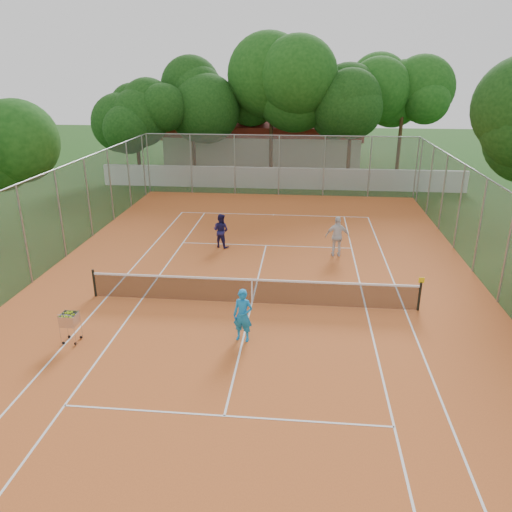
# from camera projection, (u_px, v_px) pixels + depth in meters

# --- Properties ---
(ground) EXTENTS (120.00, 120.00, 0.00)m
(ground) POSITION_uv_depth(u_px,v_px,m) (252.00, 303.00, 18.28)
(ground) COLOR #16380F
(ground) RESTS_ON ground
(court_pad) EXTENTS (18.00, 34.00, 0.02)m
(court_pad) POSITION_uv_depth(u_px,v_px,m) (252.00, 303.00, 18.27)
(court_pad) COLOR #C15C25
(court_pad) RESTS_ON ground
(court_lines) EXTENTS (10.98, 23.78, 0.01)m
(court_lines) POSITION_uv_depth(u_px,v_px,m) (252.00, 303.00, 18.27)
(court_lines) COLOR white
(court_lines) RESTS_ON court_pad
(tennis_net) EXTENTS (11.88, 0.10, 0.98)m
(tennis_net) POSITION_uv_depth(u_px,v_px,m) (252.00, 291.00, 18.10)
(tennis_net) COLOR black
(tennis_net) RESTS_ON court_pad
(perimeter_fence) EXTENTS (18.00, 34.00, 4.00)m
(perimeter_fence) POSITION_uv_depth(u_px,v_px,m) (252.00, 252.00, 17.58)
(perimeter_fence) COLOR slate
(perimeter_fence) RESTS_ON ground
(boundary_wall) EXTENTS (26.00, 0.30, 1.50)m
(boundary_wall) POSITION_uv_depth(u_px,v_px,m) (280.00, 178.00, 35.72)
(boundary_wall) COLOR white
(boundary_wall) RESTS_ON ground
(clubhouse) EXTENTS (16.40, 9.00, 4.40)m
(clubhouse) POSITION_uv_depth(u_px,v_px,m) (264.00, 139.00, 44.72)
(clubhouse) COLOR beige
(clubhouse) RESTS_ON ground
(tropical_trees) EXTENTS (29.00, 19.00, 10.00)m
(tropical_trees) POSITION_uv_depth(u_px,v_px,m) (283.00, 113.00, 37.03)
(tropical_trees) COLOR black
(tropical_trees) RESTS_ON ground
(player_near) EXTENTS (0.70, 0.53, 1.72)m
(player_near) POSITION_uv_depth(u_px,v_px,m) (243.00, 315.00, 15.49)
(player_near) COLOR #177EC5
(player_near) RESTS_ON court_pad
(player_far_left) EXTENTS (0.97, 0.87, 1.65)m
(player_far_left) POSITION_uv_depth(u_px,v_px,m) (221.00, 231.00, 23.77)
(player_far_left) COLOR #1C194C
(player_far_left) RESTS_ON court_pad
(player_far_right) EXTENTS (1.09, 0.47, 1.86)m
(player_far_right) POSITION_uv_depth(u_px,v_px,m) (337.00, 236.00, 22.59)
(player_far_right) COLOR silver
(player_far_right) RESTS_ON court_pad
(ball_hopper) EXTENTS (0.56, 0.56, 1.07)m
(ball_hopper) POSITION_uv_depth(u_px,v_px,m) (70.00, 327.00, 15.48)
(ball_hopper) COLOR silver
(ball_hopper) RESTS_ON court_pad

